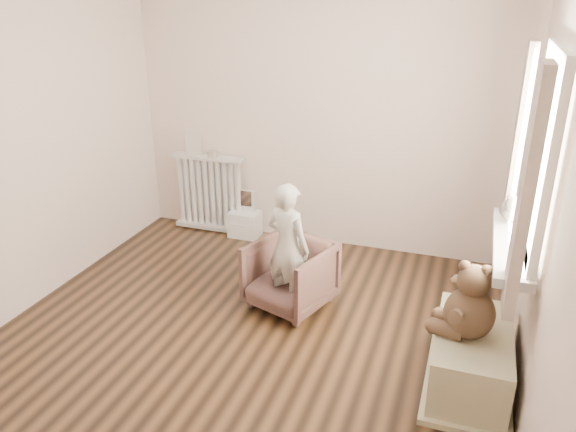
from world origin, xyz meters
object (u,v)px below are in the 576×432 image
(armchair, at_px, (290,275))
(plush_cat, at_px, (512,207))
(toy_bench, at_px, (471,359))
(child, at_px, (288,247))
(radiator, at_px, (209,194))
(toy_vanity, at_px, (245,211))
(teddy_bear, at_px, (472,296))

(armchair, xyz_separation_m, plush_cat, (1.52, 0.09, 0.73))
(toy_bench, relative_size, plush_cat, 3.48)
(armchair, height_order, child, child)
(radiator, height_order, armchair, radiator)
(plush_cat, bearing_deg, toy_vanity, 160.97)
(child, bearing_deg, toy_vanity, -34.97)
(child, relative_size, plush_cat, 4.15)
(toy_vanity, distance_m, plush_cat, 2.70)
(teddy_bear, bearing_deg, armchair, 166.02)
(armchair, bearing_deg, toy_vanity, 146.24)
(child, xyz_separation_m, toy_bench, (1.38, -0.50, -0.33))
(radiator, relative_size, toy_vanity, 1.67)
(radiator, distance_m, armchair, 1.70)
(toy_vanity, xyz_separation_m, toy_bench, (2.24, -1.67, -0.08))
(armchair, distance_m, teddy_bear, 1.52)
(toy_vanity, relative_size, armchair, 0.81)
(armchair, relative_size, plush_cat, 2.39)
(toy_vanity, height_order, teddy_bear, teddy_bear)
(toy_bench, bearing_deg, plush_cat, 77.62)
(toy_bench, bearing_deg, radiator, 147.29)
(armchair, xyz_separation_m, toy_bench, (1.38, -0.55, -0.07))
(child, bearing_deg, armchair, -71.41)
(armchair, height_order, plush_cat, plush_cat)
(toy_vanity, height_order, toy_bench, toy_vanity)
(plush_cat, bearing_deg, armchair, -172.40)
(radiator, distance_m, toy_bench, 3.14)
(radiator, distance_m, child, 1.74)
(toy_vanity, relative_size, toy_bench, 0.56)
(toy_vanity, xyz_separation_m, armchair, (0.86, -1.12, -0.01))
(teddy_bear, bearing_deg, radiator, 156.40)
(toy_bench, bearing_deg, toy_vanity, 143.42)
(radiator, relative_size, armchair, 1.35)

